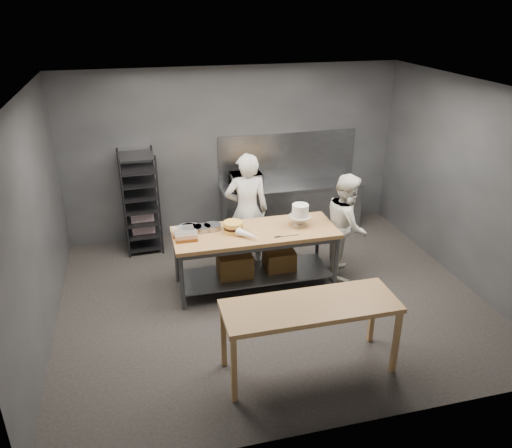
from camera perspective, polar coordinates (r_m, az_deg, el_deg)
The scene contains 16 objects.
ground at distance 7.41m, azimuth 1.73°, elevation -8.44°, with size 6.00×6.00×0.00m, color black.
back_wall at distance 9.01m, azimuth -2.50°, elevation 8.18°, with size 6.00×0.04×3.00m, color #4C4F54.
work_table at distance 7.45m, azimuth -0.15°, elevation -3.15°, with size 2.40×0.90×0.92m.
near_counter at distance 5.73m, azimuth 6.23°, elevation -9.82°, with size 2.00×0.70×0.90m.
back_counter at distance 9.31m, azimuth 4.05°, elevation 1.86°, with size 2.60×0.60×0.90m.
splashback_panel at distance 9.28m, azimuth 3.65°, elevation 7.68°, with size 2.60×0.02×0.90m, color slate.
speed_rack at distance 8.68m, azimuth -13.04°, elevation 2.39°, with size 0.63×0.68×1.75m.
chef_behind at distance 7.90m, azimuth -1.05°, elevation 1.51°, with size 0.69×0.45×1.89m, color silver.
chef_right at distance 7.80m, azimuth 10.29°, elevation -0.17°, with size 0.80×0.63×1.65m, color silver.
microwave at distance 8.88m, azimuth -1.16°, elevation 4.90°, with size 0.54×0.37×0.30m, color black.
frosted_cake_stand at distance 7.39m, azimuth 5.07°, elevation 1.33°, with size 0.34×0.34×0.34m.
layer_cake at distance 7.21m, azimuth -2.63°, elevation -0.35°, with size 0.28×0.28×0.16m.
cake_pans at distance 7.32m, azimuth -6.74°, elevation -0.50°, with size 0.64×0.30×0.07m.
piping_bag at distance 7.02m, azimuth -0.86°, elevation -1.26°, with size 0.12×0.12×0.38m, color white.
offset_spatula at distance 7.11m, azimuth 3.17°, elevation -1.41°, with size 0.36×0.02×0.02m.
pastry_clamshells at distance 7.13m, azimuth -8.18°, elevation -1.13°, with size 0.33×0.38×0.11m.
Camera 1 is at (-1.73, -5.97, 4.03)m, focal length 35.00 mm.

